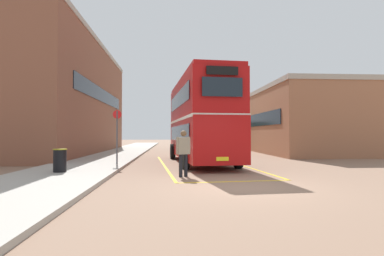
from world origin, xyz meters
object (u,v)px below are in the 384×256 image
(pedestrian_boarding, at_px, (183,150))
(bus_stop_sign, at_px, (117,132))
(double_decker_bus, at_px, (200,119))
(litter_bin, at_px, (60,160))
(single_deck_bus, at_px, (220,134))

(pedestrian_boarding, distance_m, bus_stop_sign, 5.20)
(pedestrian_boarding, bearing_deg, bus_stop_sign, 128.80)
(double_decker_bus, bearing_deg, bus_stop_sign, -160.09)
(double_decker_bus, height_order, litter_bin, double_decker_bus)
(pedestrian_boarding, relative_size, bus_stop_sign, 0.66)
(double_decker_bus, xyz_separation_m, bus_stop_sign, (-4.41, -1.60, -0.73))
(bus_stop_sign, bearing_deg, double_decker_bus, 19.91)
(double_decker_bus, relative_size, single_deck_bus, 1.09)
(single_deck_bus, xyz_separation_m, pedestrian_boarding, (-5.36, -24.84, -0.59))
(pedestrian_boarding, xyz_separation_m, bus_stop_sign, (-3.22, 4.01, 0.73))
(single_deck_bus, height_order, litter_bin, single_deck_bus)
(double_decker_bus, distance_m, bus_stop_sign, 4.74)
(bus_stop_sign, bearing_deg, litter_bin, -116.89)
(double_decker_bus, xyz_separation_m, single_deck_bus, (4.18, 19.24, -0.87))
(double_decker_bus, height_order, single_deck_bus, double_decker_bus)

